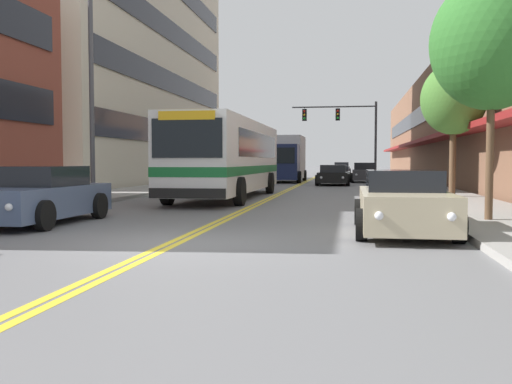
{
  "coord_description": "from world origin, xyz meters",
  "views": [
    {
      "loc": [
        3.26,
        -10.14,
        1.54
      ],
      "look_at": [
        -1.26,
        17.27,
        0.04
      ],
      "focal_mm": 40.0,
      "sensor_mm": 36.0,
      "label": 1
    }
  ],
  "objects_px": {
    "car_black_moving_lead": "(333,175)",
    "street_lamp_left_near": "(99,58)",
    "street_tree_right_near": "(492,43)",
    "fire_hydrant": "(429,189)",
    "city_bus": "(229,155)",
    "traffic_signal_mast": "(346,125)",
    "street_tree_right_mid": "(454,100)",
    "car_white_moving_second": "(338,174)",
    "car_dark_grey_parked_right_mid": "(364,173)",
    "car_beige_parked_right_foreground": "(403,203)",
    "car_silver_parked_left_mid": "(241,174)",
    "car_charcoal_moving_third": "(342,169)",
    "box_truck": "(286,159)",
    "car_slate_blue_parked_left_far": "(42,197)"
  },
  "relations": [
    {
      "from": "city_bus",
      "to": "traffic_signal_mast",
      "type": "distance_m",
      "value": 21.97
    },
    {
      "from": "car_dark_grey_parked_right_mid",
      "to": "street_lamp_left_near",
      "type": "relative_size",
      "value": 0.52
    },
    {
      "from": "car_dark_grey_parked_right_mid",
      "to": "street_tree_right_near",
      "type": "xyz_separation_m",
      "value": [
        2.22,
        -28.44,
        3.65
      ]
    },
    {
      "from": "car_white_moving_second",
      "to": "traffic_signal_mast",
      "type": "bearing_deg",
      "value": 58.07
    },
    {
      "from": "city_bus",
      "to": "box_truck",
      "type": "relative_size",
      "value": 1.76
    },
    {
      "from": "street_tree_right_near",
      "to": "street_tree_right_mid",
      "type": "bearing_deg",
      "value": 85.52
    },
    {
      "from": "car_silver_parked_left_mid",
      "to": "car_beige_parked_right_foreground",
      "type": "height_order",
      "value": "car_silver_parked_left_mid"
    },
    {
      "from": "car_dark_grey_parked_right_mid",
      "to": "car_white_moving_second",
      "type": "bearing_deg",
      "value": 147.69
    },
    {
      "from": "car_white_moving_second",
      "to": "fire_hydrant",
      "type": "bearing_deg",
      "value": -81.4
    },
    {
      "from": "car_white_moving_second",
      "to": "street_tree_right_near",
      "type": "relative_size",
      "value": 0.84
    },
    {
      "from": "car_silver_parked_left_mid",
      "to": "street_tree_right_near",
      "type": "relative_size",
      "value": 0.86
    },
    {
      "from": "city_bus",
      "to": "car_silver_parked_left_mid",
      "type": "xyz_separation_m",
      "value": [
        -2.58,
        16.18,
        -1.15
      ]
    },
    {
      "from": "car_beige_parked_right_foreground",
      "to": "street_tree_right_mid",
      "type": "bearing_deg",
      "value": 75.28
    },
    {
      "from": "car_beige_parked_right_foreground",
      "to": "car_white_moving_second",
      "type": "distance_m",
      "value": 31.44
    },
    {
      "from": "street_tree_right_near",
      "to": "street_lamp_left_near",
      "type": "bearing_deg",
      "value": 161.86
    },
    {
      "from": "city_bus",
      "to": "fire_hydrant",
      "type": "bearing_deg",
      "value": -22.77
    },
    {
      "from": "street_tree_right_mid",
      "to": "fire_hydrant",
      "type": "distance_m",
      "value": 4.83
    },
    {
      "from": "street_tree_right_mid",
      "to": "car_white_moving_second",
      "type": "bearing_deg",
      "value": 103.44
    },
    {
      "from": "street_tree_right_mid",
      "to": "car_dark_grey_parked_right_mid",
      "type": "bearing_deg",
      "value": 98.68
    },
    {
      "from": "street_tree_right_near",
      "to": "fire_hydrant",
      "type": "height_order",
      "value": "street_tree_right_near"
    },
    {
      "from": "car_dark_grey_parked_right_mid",
      "to": "car_charcoal_moving_third",
      "type": "bearing_deg",
      "value": 94.84
    },
    {
      "from": "car_slate_blue_parked_left_far",
      "to": "street_tree_right_mid",
      "type": "relative_size",
      "value": 0.89
    },
    {
      "from": "box_truck",
      "to": "car_silver_parked_left_mid",
      "type": "bearing_deg",
      "value": -138.69
    },
    {
      "from": "street_lamp_left_near",
      "to": "car_charcoal_moving_third",
      "type": "bearing_deg",
      "value": 81.36
    },
    {
      "from": "car_black_moving_lead",
      "to": "street_lamp_left_near",
      "type": "bearing_deg",
      "value": -110.59
    },
    {
      "from": "street_lamp_left_near",
      "to": "car_black_moving_lead",
      "type": "bearing_deg",
      "value": 69.41
    },
    {
      "from": "car_silver_parked_left_mid",
      "to": "box_truck",
      "type": "bearing_deg",
      "value": 41.31
    },
    {
      "from": "car_silver_parked_left_mid",
      "to": "car_dark_grey_parked_right_mid",
      "type": "height_order",
      "value": "car_dark_grey_parked_right_mid"
    },
    {
      "from": "car_silver_parked_left_mid",
      "to": "street_lamp_left_near",
      "type": "relative_size",
      "value": 0.58
    },
    {
      "from": "box_truck",
      "to": "fire_hydrant",
      "type": "height_order",
      "value": "box_truck"
    },
    {
      "from": "car_beige_parked_right_foreground",
      "to": "street_tree_right_near",
      "type": "relative_size",
      "value": 0.81
    },
    {
      "from": "car_slate_blue_parked_left_far",
      "to": "street_lamp_left_near",
      "type": "height_order",
      "value": "street_lamp_left_near"
    },
    {
      "from": "car_charcoal_moving_third",
      "to": "car_black_moving_lead",
      "type": "bearing_deg",
      "value": -90.25
    },
    {
      "from": "car_charcoal_moving_third",
      "to": "car_beige_parked_right_foreground",
      "type": "bearing_deg",
      "value": -87.79
    },
    {
      "from": "street_tree_right_mid",
      "to": "fire_hydrant",
      "type": "bearing_deg",
      "value": -112.31
    },
    {
      "from": "car_black_moving_lead",
      "to": "car_white_moving_second",
      "type": "xyz_separation_m",
      "value": [
        0.18,
        6.7,
        -0.06
      ]
    },
    {
      "from": "car_silver_parked_left_mid",
      "to": "car_black_moving_lead",
      "type": "xyz_separation_m",
      "value": [
        6.56,
        -2.46,
        -0.03
      ]
    },
    {
      "from": "car_slate_blue_parked_left_far",
      "to": "fire_hydrant",
      "type": "distance_m",
      "value": 12.54
    },
    {
      "from": "street_tree_right_near",
      "to": "traffic_signal_mast",
      "type": "bearing_deg",
      "value": 96.76
    },
    {
      "from": "car_dark_grey_parked_right_mid",
      "to": "street_tree_right_mid",
      "type": "height_order",
      "value": "street_tree_right_mid"
    },
    {
      "from": "street_tree_right_near",
      "to": "fire_hydrant",
      "type": "bearing_deg",
      "value": 95.61
    },
    {
      "from": "car_beige_parked_right_foreground",
      "to": "car_charcoal_moving_third",
      "type": "xyz_separation_m",
      "value": [
        -2.07,
        53.79,
        0.03
      ]
    },
    {
      "from": "car_silver_parked_left_mid",
      "to": "fire_hydrant",
      "type": "relative_size",
      "value": 5.59
    },
    {
      "from": "city_bus",
      "to": "car_white_moving_second",
      "type": "distance_m",
      "value": 20.87
    },
    {
      "from": "city_bus",
      "to": "car_white_moving_second",
      "type": "xyz_separation_m",
      "value": [
        4.15,
        20.42,
        -1.24
      ]
    },
    {
      "from": "street_tree_right_near",
      "to": "street_tree_right_mid",
      "type": "distance_m",
      "value": 9.24
    },
    {
      "from": "car_white_moving_second",
      "to": "car_beige_parked_right_foreground",
      "type": "bearing_deg",
      "value": -86.31
    },
    {
      "from": "traffic_signal_mast",
      "to": "car_dark_grey_parked_right_mid",
      "type": "bearing_deg",
      "value": -56.46
    },
    {
      "from": "street_tree_right_near",
      "to": "car_white_moving_second",
      "type": "bearing_deg",
      "value": 98.0
    },
    {
      "from": "street_tree_right_mid",
      "to": "car_silver_parked_left_mid",
      "type": "bearing_deg",
      "value": 125.61
    }
  ]
}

